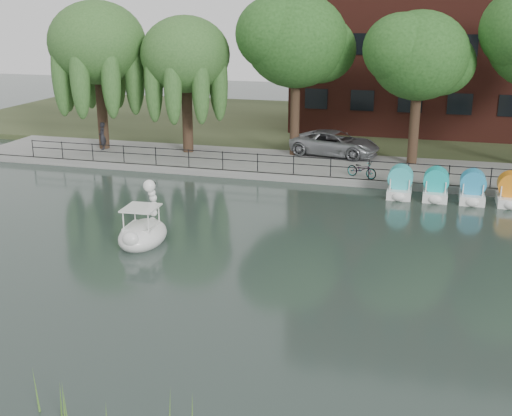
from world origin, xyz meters
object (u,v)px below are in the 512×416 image
at_px(pedestrian, 102,134).
at_px(swan_boat, 143,230).
at_px(bicycle, 362,168).
at_px(minivan, 335,142).

xyz_separation_m(pedestrian, swan_boat, (9.16, -13.66, -0.88)).
bearing_deg(swan_boat, bicycle, 53.37).
relative_size(minivan, bicycle, 3.55).
relative_size(minivan, swan_boat, 2.09).
distance_m(pedestrian, swan_boat, 16.47).
bearing_deg(bicycle, swan_boat, 170.14).
relative_size(bicycle, pedestrian, 0.87).
height_order(minivan, swan_boat, swan_boat).
distance_m(bicycle, swan_boat, 13.27).
bearing_deg(pedestrian, minivan, 80.57).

